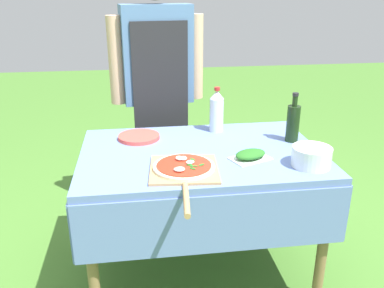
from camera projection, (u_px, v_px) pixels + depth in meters
name	position (u px, v px, depth m)	size (l,w,h in m)	color
ground_plane	(200.00, 269.00, 2.29)	(12.00, 12.00, 0.00)	#477A2D
prep_table	(201.00, 169.00, 2.07)	(1.21, 0.81, 0.72)	#607AB7
person_cook	(158.00, 79.00, 2.58)	(0.59, 0.24, 1.59)	#70604C
pizza_on_peel	(184.00, 169.00, 1.80)	(0.33, 0.56, 0.05)	tan
oil_bottle	(293.00, 122.00, 2.12)	(0.07, 0.07, 0.26)	black
water_bottle	(217.00, 111.00, 2.27)	(0.08, 0.08, 0.25)	silver
herb_container	(250.00, 155.00, 1.93)	(0.22, 0.18, 0.04)	silver
mixing_tub	(312.00, 157.00, 1.85)	(0.18, 0.18, 0.09)	silver
plate_stack	(139.00, 137.00, 2.19)	(0.22, 0.22, 0.02)	#DB4C42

